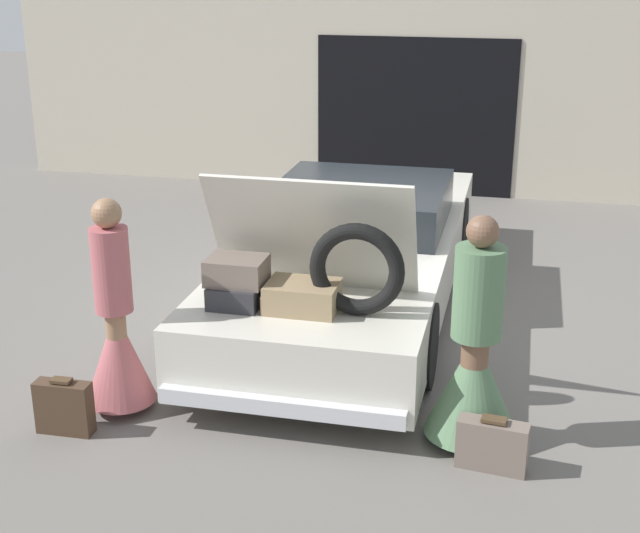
# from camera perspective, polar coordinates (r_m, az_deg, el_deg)

# --- Properties ---
(ground_plane) EXTENTS (40.00, 40.00, 0.00)m
(ground_plane) POSITION_cam_1_polar(r_m,az_deg,el_deg) (8.90, 2.15, -2.38)
(ground_plane) COLOR slate
(garage_wall_back) EXTENTS (12.00, 0.14, 2.80)m
(garage_wall_back) POSITION_cam_1_polar(r_m,az_deg,el_deg) (12.83, 6.17, 10.83)
(garage_wall_back) COLOR beige
(garage_wall_back) RESTS_ON ground_plane
(car) EXTENTS (1.94, 5.42, 1.75)m
(car) POSITION_cam_1_polar(r_m,az_deg,el_deg) (8.68, 2.16, 0.93)
(car) COLOR silver
(car) RESTS_ON ground_plane
(person_left) EXTENTS (0.53, 0.53, 1.67)m
(person_left) POSITION_cam_1_polar(r_m,az_deg,el_deg) (6.85, -12.88, -4.36)
(person_left) COLOR #997051
(person_left) RESTS_ON ground_plane
(person_right) EXTENTS (0.67, 0.67, 1.69)m
(person_right) POSITION_cam_1_polar(r_m,az_deg,el_deg) (6.33, 9.83, -6.28)
(person_right) COLOR brown
(person_right) RESTS_ON ground_plane
(suitcase_beside_left_person) EXTENTS (0.42, 0.15, 0.43)m
(suitcase_beside_left_person) POSITION_cam_1_polar(r_m,az_deg,el_deg) (6.80, -16.06, -8.65)
(suitcase_beside_left_person) COLOR #473323
(suitcase_beside_left_person) RESTS_ON ground_plane
(suitcase_beside_right_person) EXTENTS (0.49, 0.21, 0.38)m
(suitcase_beside_right_person) POSITION_cam_1_polar(r_m,az_deg,el_deg) (6.24, 10.96, -11.15)
(suitcase_beside_right_person) COLOR #75665B
(suitcase_beside_right_person) RESTS_ON ground_plane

